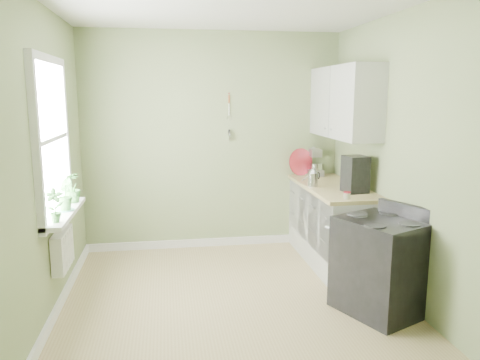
{
  "coord_description": "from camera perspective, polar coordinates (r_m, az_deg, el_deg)",
  "views": [
    {
      "loc": [
        -0.59,
        -4.01,
        1.94
      ],
      "look_at": [
        0.14,
        0.55,
        1.09
      ],
      "focal_mm": 35.0,
      "sensor_mm": 36.0,
      "label": 1
    }
  ],
  "objects": [
    {
      "name": "floor",
      "position": [
        4.5,
        -0.7,
        -15.25
      ],
      "size": [
        3.2,
        3.6,
        0.02
      ],
      "primitive_type": "cube",
      "color": "#A28A5A",
      "rests_on": "ground"
    },
    {
      "name": "wall_back",
      "position": [
        5.88,
        -3.3,
        4.65
      ],
      "size": [
        3.2,
        0.02,
        2.7
      ],
      "primitive_type": "cube",
      "color": "gray",
      "rests_on": "floor"
    },
    {
      "name": "wall_left",
      "position": [
        4.18,
        -23.14,
        1.49
      ],
      "size": [
        0.02,
        3.6,
        2.7
      ],
      "primitive_type": "cube",
      "color": "gray",
      "rests_on": "floor"
    },
    {
      "name": "wall_right",
      "position": [
        4.61,
        19.49,
        2.49
      ],
      "size": [
        0.02,
        3.6,
        2.7
      ],
      "primitive_type": "cube",
      "color": "gray",
      "rests_on": "floor"
    },
    {
      "name": "base_cabinets",
      "position": [
        5.56,
        11.18,
        -5.47
      ],
      "size": [
        0.6,
        1.6,
        0.87
      ],
      "primitive_type": "cube",
      "color": "silver",
      "rests_on": "floor"
    },
    {
      "name": "countertop",
      "position": [
        5.45,
        11.25,
        -0.87
      ],
      "size": [
        0.64,
        1.6,
        0.04
      ],
      "primitive_type": "cube",
      "color": "tan",
      "rests_on": "base_cabinets"
    },
    {
      "name": "upper_cabinets",
      "position": [
        5.49,
        12.58,
        9.25
      ],
      "size": [
        0.35,
        1.4,
        0.8
      ],
      "primitive_type": "cube",
      "color": "silver",
      "rests_on": "wall_right"
    },
    {
      "name": "window",
      "position": [
        4.44,
        -22.06,
        4.64
      ],
      "size": [
        0.06,
        1.14,
        1.44
      ],
      "color": "white",
      "rests_on": "wall_left"
    },
    {
      "name": "window_sill",
      "position": [
        4.53,
        -20.59,
        -3.76
      ],
      "size": [
        0.18,
        1.14,
        0.04
      ],
      "primitive_type": "cube",
      "color": "white",
      "rests_on": "wall_left"
    },
    {
      "name": "radiator",
      "position": [
        4.58,
        -20.82,
        -7.92
      ],
      "size": [
        0.12,
        0.5,
        0.35
      ],
      "primitive_type": "cube",
      "color": "white",
      "rests_on": "wall_left"
    },
    {
      "name": "wall_utensils",
      "position": [
        5.86,
        -1.34,
        6.75
      ],
      "size": [
        0.02,
        0.14,
        0.58
      ],
      "color": "tan",
      "rests_on": "wall_back"
    },
    {
      "name": "stove",
      "position": [
        4.42,
        16.74,
        -9.91
      ],
      "size": [
        0.87,
        0.88,
        0.98
      ],
      "color": "black",
      "rests_on": "floor"
    },
    {
      "name": "stand_mixer",
      "position": [
        6.12,
        9.06,
        2.12
      ],
      "size": [
        0.21,
        0.33,
        0.38
      ],
      "color": "#B2B2B7",
      "rests_on": "countertop"
    },
    {
      "name": "kettle",
      "position": [
        5.35,
        8.9,
        0.27
      ],
      "size": [
        0.19,
        0.11,
        0.2
      ],
      "color": "silver",
      "rests_on": "countertop"
    },
    {
      "name": "coffee_maker",
      "position": [
        5.1,
        13.83,
        0.59
      ],
      "size": [
        0.25,
        0.27,
        0.39
      ],
      "color": "black",
      "rests_on": "countertop"
    },
    {
      "name": "red_tray",
      "position": [
        6.04,
        7.43,
        2.2
      ],
      "size": [
        0.35,
        0.17,
        0.35
      ],
      "primitive_type": "cylinder",
      "rotation": [
        1.45,
        0.0,
        0.33
      ],
      "color": "#A61F2C",
      "rests_on": "countertop"
    },
    {
      "name": "jar",
      "position": [
        4.76,
        12.91,
        -1.83
      ],
      "size": [
        0.07,
        0.07,
        0.08
      ],
      "color": "#B3AF8E",
      "rests_on": "countertop"
    },
    {
      "name": "plant_a",
      "position": [
        4.11,
        -21.71,
        -2.91
      ],
      "size": [
        0.18,
        0.15,
        0.29
      ],
      "primitive_type": "imported",
      "rotation": [
        0.0,
        0.0,
        0.32
      ],
      "color": "#31692C",
      "rests_on": "window_sill"
    },
    {
      "name": "plant_b",
      "position": [
        4.49,
        -20.61,
        -1.71
      ],
      "size": [
        0.18,
        0.2,
        0.29
      ],
      "primitive_type": "imported",
      "rotation": [
        0.0,
        0.0,
        1.92
      ],
      "color": "#31692C",
      "rests_on": "window_sill"
    },
    {
      "name": "plant_c",
      "position": [
        4.82,
        -19.82,
        -0.87
      ],
      "size": [
        0.23,
        0.23,
        0.29
      ],
      "primitive_type": "imported",
      "rotation": [
        0.0,
        0.0,
        3.94
      ],
      "color": "#31692C",
      "rests_on": "window_sill"
    }
  ]
}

